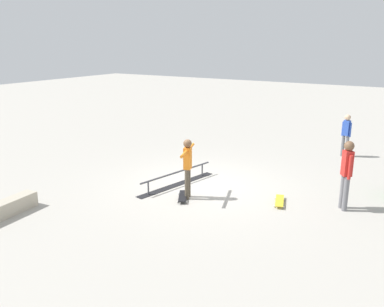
{
  "coord_description": "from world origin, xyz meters",
  "views": [
    {
      "loc": [
        9.31,
        5.33,
        3.96
      ],
      "look_at": [
        0.31,
        -0.16,
        1.0
      ],
      "focal_mm": 37.58,
      "sensor_mm": 36.0,
      "label": 1
    }
  ],
  "objects_px": {
    "grind_rail": "(177,179)",
    "loose_skateboard_yellow": "(280,201)",
    "skate_ledge": "(4,209)",
    "bystander_red_shirt": "(346,171)",
    "skateboard_main": "(183,196)",
    "skater_main": "(188,164)",
    "bystander_blue_shirt": "(346,133)"
  },
  "relations": [
    {
      "from": "grind_rail",
      "to": "bystander_blue_shirt",
      "type": "relative_size",
      "value": 1.87
    },
    {
      "from": "skater_main",
      "to": "skateboard_main",
      "type": "bearing_deg",
      "value": 130.74
    },
    {
      "from": "skate_ledge",
      "to": "bystander_red_shirt",
      "type": "distance_m",
      "value": 8.1
    },
    {
      "from": "skate_ledge",
      "to": "bystander_red_shirt",
      "type": "xyz_separation_m",
      "value": [
        -4.56,
        6.65,
        0.78
      ]
    },
    {
      "from": "bystander_blue_shirt",
      "to": "loose_skateboard_yellow",
      "type": "distance_m",
      "value": 5.42
    },
    {
      "from": "skater_main",
      "to": "loose_skateboard_yellow",
      "type": "bearing_deg",
      "value": -86.31
    },
    {
      "from": "skate_ledge",
      "to": "bystander_blue_shirt",
      "type": "distance_m",
      "value": 11.05
    },
    {
      "from": "skate_ledge",
      "to": "skater_main",
      "type": "bearing_deg",
      "value": 136.64
    },
    {
      "from": "grind_rail",
      "to": "bystander_red_shirt",
      "type": "height_order",
      "value": "bystander_red_shirt"
    },
    {
      "from": "skateboard_main",
      "to": "loose_skateboard_yellow",
      "type": "distance_m",
      "value": 2.47
    },
    {
      "from": "skate_ledge",
      "to": "skateboard_main",
      "type": "xyz_separation_m",
      "value": [
        -3.09,
        2.96,
        -0.11
      ]
    },
    {
      "from": "skate_ledge",
      "to": "bystander_red_shirt",
      "type": "bearing_deg",
      "value": 124.42
    },
    {
      "from": "bystander_red_shirt",
      "to": "skateboard_main",
      "type": "bearing_deg",
      "value": -104.15
    },
    {
      "from": "skater_main",
      "to": "bystander_red_shirt",
      "type": "bearing_deg",
      "value": -87.96
    },
    {
      "from": "skate_ledge",
      "to": "loose_skateboard_yellow",
      "type": "relative_size",
      "value": 2.04
    },
    {
      "from": "skateboard_main",
      "to": "bystander_red_shirt",
      "type": "relative_size",
      "value": 0.46
    },
    {
      "from": "grind_rail",
      "to": "bystander_blue_shirt",
      "type": "height_order",
      "value": "bystander_blue_shirt"
    },
    {
      "from": "grind_rail",
      "to": "loose_skateboard_yellow",
      "type": "height_order",
      "value": "grind_rail"
    },
    {
      "from": "loose_skateboard_yellow",
      "to": "bystander_red_shirt",
      "type": "bearing_deg",
      "value": -89.52
    },
    {
      "from": "skateboard_main",
      "to": "bystander_red_shirt",
      "type": "bearing_deg",
      "value": -97.61
    },
    {
      "from": "grind_rail",
      "to": "bystander_blue_shirt",
      "type": "distance_m",
      "value": 6.57
    },
    {
      "from": "grind_rail",
      "to": "skate_ledge",
      "type": "distance_m",
      "value": 4.5
    },
    {
      "from": "bystander_red_shirt",
      "to": "loose_skateboard_yellow",
      "type": "relative_size",
      "value": 2.08
    },
    {
      "from": "skate_ledge",
      "to": "skateboard_main",
      "type": "relative_size",
      "value": 2.11
    },
    {
      "from": "loose_skateboard_yellow",
      "to": "skateboard_main",
      "type": "bearing_deg",
      "value": 96.71
    },
    {
      "from": "bystander_red_shirt",
      "to": "bystander_blue_shirt",
      "type": "height_order",
      "value": "bystander_red_shirt"
    },
    {
      "from": "skate_ledge",
      "to": "loose_skateboard_yellow",
      "type": "bearing_deg",
      "value": 128.15
    },
    {
      "from": "bystander_red_shirt",
      "to": "bystander_blue_shirt",
      "type": "relative_size",
      "value": 1.14
    },
    {
      "from": "bystander_red_shirt",
      "to": "loose_skateboard_yellow",
      "type": "distance_m",
      "value": 1.75
    },
    {
      "from": "skater_main",
      "to": "skateboard_main",
      "type": "height_order",
      "value": "skater_main"
    },
    {
      "from": "skater_main",
      "to": "bystander_red_shirt",
      "type": "distance_m",
      "value": 3.86
    },
    {
      "from": "skateboard_main",
      "to": "bystander_blue_shirt",
      "type": "relative_size",
      "value": 0.53
    }
  ]
}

